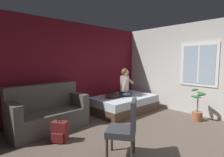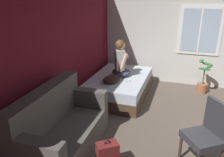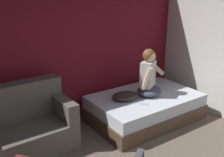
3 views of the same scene
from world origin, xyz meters
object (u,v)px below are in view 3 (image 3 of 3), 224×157
at_px(bed, 145,107).
at_px(person_seated, 149,77).
at_px(cell_phone, 144,104).
at_px(couch, 14,131).
at_px(throw_pillow, 125,96).

distance_m(bed, person_seated, 0.60).
bearing_deg(cell_phone, bed, 0.91).
xyz_separation_m(couch, cell_phone, (2.08, -0.51, 0.09)).
bearing_deg(person_seated, bed, -175.42).
xyz_separation_m(couch, person_seated, (2.43, -0.22, 0.44)).
relative_size(bed, person_seated, 2.35).
bearing_deg(throw_pillow, cell_phone, -66.80).
distance_m(couch, throw_pillow, 1.94).
bearing_deg(person_seated, cell_phone, -140.55).
height_order(couch, cell_phone, couch).
xyz_separation_m(person_seated, throw_pillow, (-0.50, 0.05, -0.29)).
height_order(bed, cell_phone, cell_phone).
relative_size(couch, cell_phone, 11.98).
height_order(person_seated, throw_pillow, person_seated).
height_order(bed, person_seated, person_seated).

